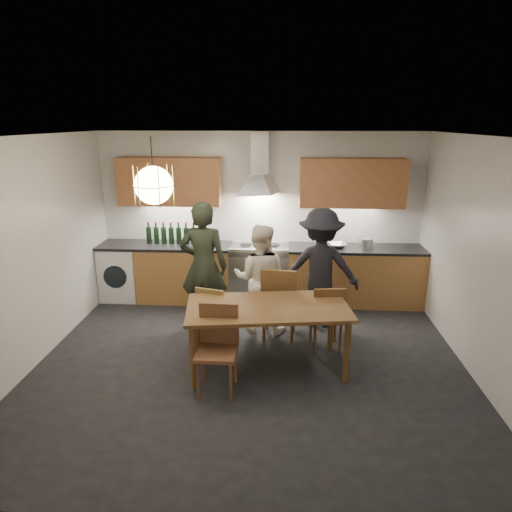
# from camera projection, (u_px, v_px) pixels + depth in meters

# --- Properties ---
(ground) EXTENTS (5.00, 5.00, 0.00)m
(ground) POSITION_uv_depth(u_px,v_px,m) (250.00, 363.00, 5.40)
(ground) COLOR black
(ground) RESTS_ON ground
(room_shell) EXTENTS (5.02, 4.52, 2.61)m
(room_shell) POSITION_uv_depth(u_px,v_px,m) (250.00, 222.00, 4.91)
(room_shell) COLOR white
(room_shell) RESTS_ON ground
(counter_run) EXTENTS (5.00, 0.62, 0.90)m
(counter_run) POSITION_uv_depth(u_px,v_px,m) (261.00, 274.00, 7.13)
(counter_run) COLOR #C1884A
(counter_run) RESTS_ON ground
(range_stove) EXTENTS (0.90, 0.60, 0.92)m
(range_stove) POSITION_uv_depth(u_px,v_px,m) (259.00, 274.00, 7.13)
(range_stove) COLOR silver
(range_stove) RESTS_ON ground
(wall_fixtures) EXTENTS (4.30, 0.54, 1.10)m
(wall_fixtures) POSITION_uv_depth(u_px,v_px,m) (260.00, 181.00, 6.84)
(wall_fixtures) COLOR #C07A49
(wall_fixtures) RESTS_ON ground
(pendant_lamp) EXTENTS (0.43, 0.43, 0.70)m
(pendant_lamp) POSITION_uv_depth(u_px,v_px,m) (154.00, 185.00, 4.76)
(pendant_lamp) COLOR black
(pendant_lamp) RESTS_ON ground
(dining_table) EXTENTS (1.91, 1.13, 0.76)m
(dining_table) POSITION_uv_depth(u_px,v_px,m) (268.00, 313.00, 5.12)
(dining_table) COLOR brown
(dining_table) RESTS_ON ground
(chair_back_left) EXTENTS (0.46, 0.46, 0.82)m
(chair_back_left) POSITION_uv_depth(u_px,v_px,m) (213.00, 313.00, 5.63)
(chair_back_left) COLOR brown
(chair_back_left) RESTS_ON ground
(chair_back_mid) EXTENTS (0.48, 0.48, 0.99)m
(chair_back_mid) POSITION_uv_depth(u_px,v_px,m) (279.00, 299.00, 5.81)
(chair_back_mid) COLOR brown
(chair_back_mid) RESTS_ON ground
(chair_back_right) EXTENTS (0.42, 0.42, 0.86)m
(chair_back_right) POSITION_uv_depth(u_px,v_px,m) (328.00, 314.00, 5.54)
(chair_back_right) COLOR brown
(chair_back_right) RESTS_ON ground
(chair_front) EXTENTS (0.43, 0.43, 0.92)m
(chair_front) POSITION_uv_depth(u_px,v_px,m) (218.00, 342.00, 4.78)
(chair_front) COLOR brown
(chair_front) RESTS_ON ground
(person_left) EXTENTS (0.67, 0.46, 1.76)m
(person_left) POSITION_uv_depth(u_px,v_px,m) (204.00, 266.00, 6.09)
(person_left) COLOR black
(person_left) RESTS_ON ground
(person_mid) EXTENTS (0.77, 0.64, 1.47)m
(person_mid) POSITION_uv_depth(u_px,v_px,m) (260.00, 279.00, 6.06)
(person_mid) COLOR white
(person_mid) RESTS_ON ground
(person_right) EXTENTS (1.10, 0.68, 1.64)m
(person_right) POSITION_uv_depth(u_px,v_px,m) (320.00, 268.00, 6.20)
(person_right) COLOR black
(person_right) RESTS_ON ground
(mixing_bowl) EXTENTS (0.31, 0.31, 0.07)m
(mixing_bowl) POSITION_uv_depth(u_px,v_px,m) (338.00, 245.00, 6.91)
(mixing_bowl) COLOR #B7B7BB
(mixing_bowl) RESTS_ON counter_run
(stock_pot) EXTENTS (0.28, 0.28, 0.15)m
(stock_pot) POSITION_uv_depth(u_px,v_px,m) (365.00, 244.00, 6.84)
(stock_pot) COLOR silver
(stock_pot) RESTS_ON counter_run
(wine_bottles) EXTENTS (0.91, 0.08, 0.33)m
(wine_bottles) POSITION_uv_depth(u_px,v_px,m) (175.00, 233.00, 7.08)
(wine_bottles) COLOR black
(wine_bottles) RESTS_ON counter_run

